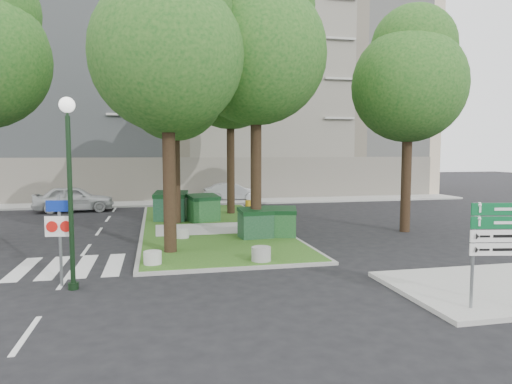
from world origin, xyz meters
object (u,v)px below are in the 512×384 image
object	(u,v)px
bollard_mid	(182,233)
litter_bin	(249,207)
tree_median_near_left	(170,41)
car_silver	(232,192)
bollard_right	(261,254)
tree_median_far	(232,66)
street_lamp	(69,170)
dumpster_a	(171,206)
tree_street_right	(410,75)
traffic_sign_pole	(60,228)
dumpster_d	(280,222)
dumpster_b	(204,208)
tree_median_mid	(176,81)
tree_median_near_right	(258,40)
bollard_left	(153,258)
car_white	(74,199)
directional_sign	(496,238)
dumpster_c	(256,223)

from	to	relation	value
bollard_mid	litter_bin	distance (m)	7.91
tree_median_near_left	car_silver	world-z (taller)	tree_median_near_left
bollard_right	tree_median_far	bearing A→B (deg)	85.03
tree_median_near_left	street_lamp	xyz separation A→B (m)	(-2.71, -3.58, -4.20)
tree_median_far	dumpster_a	world-z (taller)	tree_median_far
tree_street_right	traffic_sign_pole	size ratio (longest dim) A/B	4.09
dumpster_d	bollard_mid	size ratio (longest dim) A/B	2.74
dumpster_a	dumpster_b	distance (m)	1.70
tree_median_mid	traffic_sign_pole	xyz separation A→B (m)	(-3.55, -9.74, -5.40)
tree_median_near_right	traffic_sign_pole	bearing A→B (deg)	-141.36
dumpster_a	litter_bin	xyz separation A→B (m)	(4.43, 1.84, -0.35)
dumpster_b	bollard_left	world-z (taller)	dumpster_b
bollard_left	traffic_sign_pole	distance (m)	3.08
car_white	car_silver	distance (m)	10.99
directional_sign	tree_median_near_right	bearing A→B (deg)	119.56
directional_sign	bollard_left	bearing A→B (deg)	153.01
tree_median_near_right	bollard_mid	distance (m)	8.26
traffic_sign_pole	car_silver	size ratio (longest dim) A/B	0.60
dumpster_a	tree_median_mid	bearing A→B (deg)	-55.54
dumpster_c	traffic_sign_pole	size ratio (longest dim) A/B	0.58
tree_median_mid	dumpster_a	size ratio (longest dim) A/B	5.43
car_silver	tree_median_near_left	bearing A→B (deg)	161.20
street_lamp	directional_sign	distance (m)	10.31
car_silver	directional_sign	bearing A→B (deg)	-178.33
street_lamp	tree_median_near_left	bearing A→B (deg)	52.93
dumpster_a	dumpster_b	size ratio (longest dim) A/B	1.07
traffic_sign_pole	car_white	size ratio (longest dim) A/B	0.54
traffic_sign_pole	bollard_mid	bearing A→B (deg)	66.16
bollard_mid	litter_bin	xyz separation A→B (m)	(4.15, 6.73, 0.17)
tree_median_near_right	street_lamp	distance (m)	9.66
dumpster_b	bollard_right	bearing A→B (deg)	-101.37
tree_street_right	litter_bin	xyz separation A→B (m)	(-5.89, 6.68, -6.49)
dumpster_d	directional_sign	bearing A→B (deg)	-61.70
street_lamp	directional_sign	world-z (taller)	street_lamp
litter_bin	traffic_sign_pole	xyz separation A→B (m)	(-7.66, -12.41, 1.09)
tree_street_right	directional_sign	xyz separation A→B (m)	(-3.76, -9.96, -5.30)
tree_median_near_right	dumpster_c	distance (m)	7.28
dumpster_c	traffic_sign_pole	world-z (taller)	traffic_sign_pole
litter_bin	traffic_sign_pole	bearing A→B (deg)	-121.69
tree_street_right	dumpster_d	distance (m)	8.76
dumpster_a	bollard_left	xyz separation A→B (m)	(-0.87, -9.07, -0.53)
bollard_left	directional_sign	world-z (taller)	directional_sign
tree_median_far	bollard_mid	bearing A→B (deg)	-114.62
litter_bin	tree_median_near_left	bearing A→B (deg)	-116.68
bollard_right	bollard_left	bearing A→B (deg)	174.46
dumpster_a	car_silver	distance (m)	10.71
tree_median_near_left	street_lamp	world-z (taller)	tree_median_near_left
tree_median_near_right	bollard_right	bearing A→B (deg)	-101.22
tree_median_near_right	dumpster_d	xyz separation A→B (m)	(0.91, -0.10, -7.28)
dumpster_c	bollard_right	size ratio (longest dim) A/B	2.29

